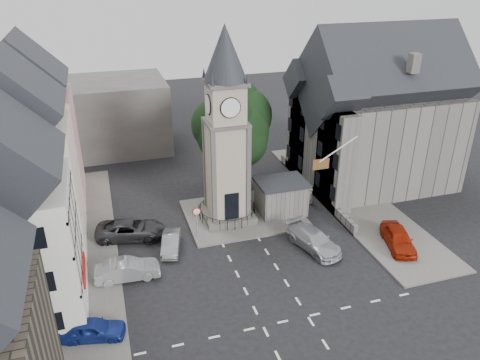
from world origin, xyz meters
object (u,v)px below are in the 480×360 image
object	(u,v)px
stone_shelter	(281,197)
pedestrian	(310,196)
clock_tower	(226,129)
car_west_blue	(92,329)
car_east_red	(398,238)

from	to	relation	value
stone_shelter	pedestrian	world-z (taller)	stone_shelter
pedestrian	stone_shelter	bearing A→B (deg)	-20.10
pedestrian	clock_tower	bearing A→B (deg)	-30.91
clock_tower	car_west_blue	distance (m)	17.83
clock_tower	car_west_blue	size ratio (longest dim) A/B	4.23
clock_tower	pedestrian	xyz separation A→B (m)	(8.00, 0.21, -7.36)
stone_shelter	car_east_red	world-z (taller)	stone_shelter
clock_tower	stone_shelter	size ratio (longest dim) A/B	3.78
stone_shelter	clock_tower	bearing A→B (deg)	174.16
clock_tower	pedestrian	world-z (taller)	clock_tower
car_west_blue	car_east_red	world-z (taller)	car_east_red
stone_shelter	car_west_blue	distance (m)	19.63
clock_tower	stone_shelter	world-z (taller)	clock_tower
car_west_blue	clock_tower	bearing A→B (deg)	-33.28
pedestrian	car_west_blue	bearing A→B (deg)	-1.62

